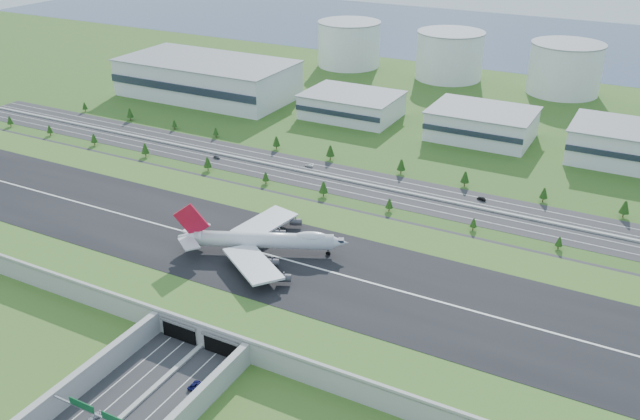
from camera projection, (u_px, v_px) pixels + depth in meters
The scene contains 19 objects.
ground at pixel (280, 276), 262.50m from camera, with size 1200.00×1200.00×0.00m, color #2C4A17.
airfield_deck at pixel (279, 267), 260.62m from camera, with size 520.00×100.00×9.20m.
sign_gantry_near at pixel (99, 417), 184.05m from camera, with size 38.70×0.70×9.80m.
north_expressway at pixel (378, 187), 337.83m from camera, with size 560.00×36.00×0.12m, color #28282B.
tree_row at pixel (399, 181), 332.93m from camera, with size 501.98×48.63×8.37m.
hangar_west at pixel (208, 79), 475.33m from camera, with size 120.00×60.00×25.00m, color silver.
hangar_mid_a at pixel (352, 106), 435.18m from camera, with size 58.00×42.00×15.00m, color silver.
hangar_mid_b at pixel (482, 124), 398.95m from camera, with size 58.00×42.00×17.00m, color silver.
hangar_mid_c at pixel (628, 145), 364.82m from camera, with size 58.00×42.00×19.00m, color silver.
fuel_tank_a at pixel (349, 44), 551.24m from camera, with size 50.00×50.00×35.00m, color white.
fuel_tank_b at pixel (449, 56), 515.44m from camera, with size 50.00×50.00×35.00m, color white.
fuel_tank_c at pixel (565, 69), 479.65m from camera, with size 50.00×50.00×35.00m, color white.
bay_water at pixel (540, 41), 643.24m from camera, with size 1200.00×260.00×0.06m, color #364867.
boeing_747 at pixel (263, 240), 259.78m from camera, with size 62.54×57.71×20.72m.
car_0 at pixel (94, 416), 192.83m from camera, with size 1.82×4.53×1.54m, color silver.
car_2 at pixel (194, 385), 204.69m from camera, with size 2.27×4.92×1.37m, color #0D0F43.
car_4 at pixel (217, 157), 372.69m from camera, with size 1.82×4.52×1.54m, color #525257.
car_5 at pixel (482, 199), 323.97m from camera, with size 1.54×4.41×1.45m, color black.
car_7 at pixel (309, 166), 361.75m from camera, with size 1.83×4.51×1.31m, color white.
Camera 1 is at (119.09, -190.91, 138.49)m, focal length 38.00 mm.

